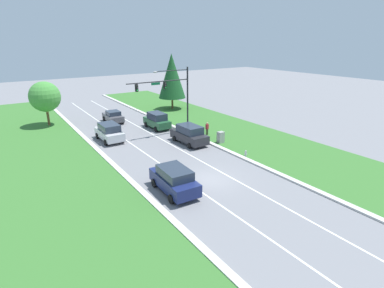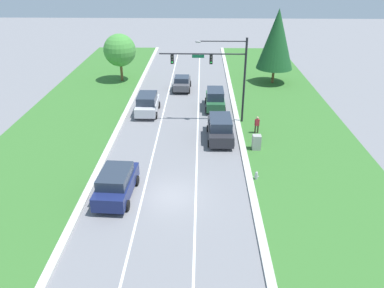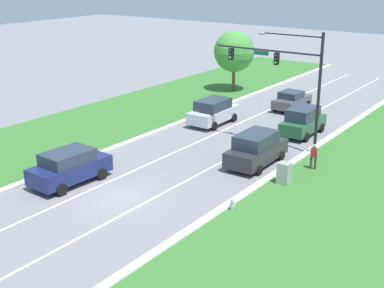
% 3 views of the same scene
% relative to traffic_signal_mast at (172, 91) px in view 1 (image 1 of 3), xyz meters
% --- Properties ---
extents(ground_plane, '(160.00, 160.00, 0.00)m').
position_rel_traffic_signal_mast_xyz_m(ground_plane, '(-3.84, -12.74, -5.38)').
color(ground_plane, slate).
extents(curb_strip_right, '(0.50, 90.00, 0.15)m').
position_rel_traffic_signal_mast_xyz_m(curb_strip_right, '(1.81, -12.74, -5.31)').
color(curb_strip_right, beige).
rests_on(curb_strip_right, ground_plane).
extents(curb_strip_left, '(0.50, 90.00, 0.15)m').
position_rel_traffic_signal_mast_xyz_m(curb_strip_left, '(-9.49, -12.74, -5.31)').
color(curb_strip_left, beige).
rests_on(curb_strip_left, ground_plane).
extents(grass_verge_right, '(10.00, 90.00, 0.08)m').
position_rel_traffic_signal_mast_xyz_m(grass_verge_right, '(7.06, -12.74, -5.34)').
color(grass_verge_right, '#38702D').
rests_on(grass_verge_right, ground_plane).
extents(grass_verge_left, '(10.00, 90.00, 0.08)m').
position_rel_traffic_signal_mast_xyz_m(grass_verge_left, '(-14.74, -12.74, -5.34)').
color(grass_verge_left, '#38702D').
rests_on(grass_verge_left, ground_plane).
extents(lane_stripe_inner_left, '(0.14, 81.00, 0.01)m').
position_rel_traffic_signal_mast_xyz_m(lane_stripe_inner_left, '(-5.64, -12.74, -5.38)').
color(lane_stripe_inner_left, white).
rests_on(lane_stripe_inner_left, ground_plane).
extents(lane_stripe_inner_right, '(0.14, 81.00, 0.01)m').
position_rel_traffic_signal_mast_xyz_m(lane_stripe_inner_right, '(-2.04, -12.74, -5.38)').
color(lane_stripe_inner_right, white).
rests_on(lane_stripe_inner_right, ground_plane).
extents(traffic_signal_mast, '(7.93, 0.41, 8.08)m').
position_rel_traffic_signal_mast_xyz_m(traffic_signal_mast, '(0.00, 0.00, 0.00)').
color(traffic_signal_mast, black).
rests_on(traffic_signal_mast, ground_plane).
extents(charcoal_suv, '(2.31, 5.02, 2.10)m').
position_rel_traffic_signal_mast_xyz_m(charcoal_suv, '(-0.06, -3.86, -4.33)').
color(charcoal_suv, '#28282D').
rests_on(charcoal_suv, ground_plane).
extents(silver_suv, '(2.25, 4.76, 2.03)m').
position_rel_traffic_signal_mast_xyz_m(silver_suv, '(-7.23, 2.09, -4.34)').
color(silver_suv, silver).
rests_on(silver_suv, ground_plane).
extents(graphite_sedan, '(2.11, 4.25, 1.68)m').
position_rel_traffic_signal_mast_xyz_m(graphite_sedan, '(-4.07, 9.69, -4.52)').
color(graphite_sedan, '#4C4C51').
rests_on(graphite_sedan, ground_plane).
extents(forest_suv, '(2.09, 4.53, 2.10)m').
position_rel_traffic_signal_mast_xyz_m(forest_suv, '(-0.27, 3.59, -4.32)').
color(forest_suv, '#235633').
rests_on(forest_suv, ground_plane).
extents(navy_suv, '(2.45, 4.89, 1.99)m').
position_rel_traffic_signal_mast_xyz_m(navy_suv, '(-7.33, -12.84, -4.35)').
color(navy_suv, navy).
rests_on(navy_suv, ground_plane).
extents(utility_cabinet, '(0.70, 0.60, 1.34)m').
position_rel_traffic_signal_mast_xyz_m(utility_cabinet, '(2.87, -5.85, -4.71)').
color(utility_cabinet, '#9E9E99').
rests_on(utility_cabinet, ground_plane).
extents(pedestrian, '(0.43, 0.32, 1.69)m').
position_rel_traffic_signal_mast_xyz_m(pedestrian, '(3.30, -2.69, -4.44)').
color(pedestrian, '#42382D').
rests_on(pedestrian, ground_plane).
extents(fire_hydrant, '(0.34, 0.20, 0.70)m').
position_rel_traffic_signal_mast_xyz_m(fire_hydrant, '(2.29, -10.57, -5.04)').
color(fire_hydrant, '#B7B7BC').
rests_on(fire_hydrant, ground_plane).
extents(conifer_near_right_tree, '(4.45, 4.45, 9.08)m').
position_rel_traffic_signal_mast_xyz_m(conifer_near_right_tree, '(7.30, 12.55, 0.13)').
color(conifer_near_right_tree, brown).
rests_on(conifer_near_right_tree, ground_plane).
extents(oak_near_left_tree, '(4.00, 4.00, 5.98)m').
position_rel_traffic_signal_mast_xyz_m(oak_near_left_tree, '(-11.97, 12.94, -1.41)').
color(oak_near_left_tree, brown).
rests_on(oak_near_left_tree, ground_plane).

